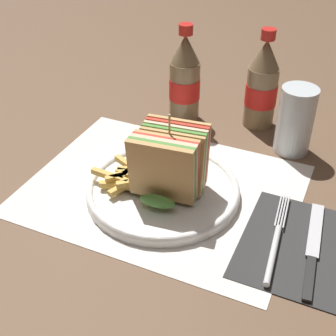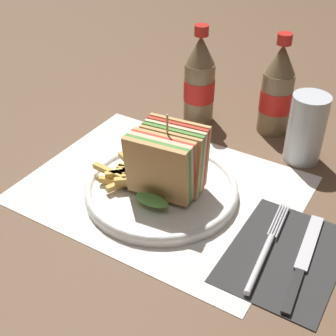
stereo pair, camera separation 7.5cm
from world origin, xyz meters
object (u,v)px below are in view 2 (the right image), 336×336
(knife, at_px, (303,261))
(coke_bottle_far, at_px, (277,92))
(club_sandwich, at_px, (167,163))
(coke_bottle_near, at_px, (199,81))
(glass_near, at_px, (305,133))
(fork, at_px, (264,253))
(plate_main, at_px, (162,189))

(knife, relative_size, coke_bottle_far, 1.00)
(club_sandwich, distance_m, coke_bottle_near, 0.27)
(coke_bottle_near, distance_m, glass_near, 0.23)
(knife, height_order, glass_near, glass_near)
(club_sandwich, relative_size, fork, 0.70)
(coke_bottle_far, bearing_deg, club_sandwich, -102.85)
(fork, relative_size, knife, 0.98)
(coke_bottle_near, relative_size, coke_bottle_far, 1.00)
(glass_near, bearing_deg, fork, -82.51)
(fork, bearing_deg, club_sandwich, 161.39)
(fork, height_order, glass_near, glass_near)
(fork, relative_size, glass_near, 1.53)
(plate_main, distance_m, coke_bottle_far, 0.31)
(knife, xyz_separation_m, coke_bottle_near, (-0.31, 0.28, 0.08))
(club_sandwich, xyz_separation_m, glass_near, (0.15, 0.22, -0.01))
(club_sandwich, xyz_separation_m, coke_bottle_near, (-0.08, 0.25, 0.02))
(knife, xyz_separation_m, glass_near, (-0.08, 0.25, 0.05))
(plate_main, distance_m, coke_bottle_near, 0.27)
(fork, height_order, coke_bottle_far, coke_bottle_far)
(plate_main, relative_size, glass_near, 1.98)
(fork, bearing_deg, plate_main, 161.23)
(club_sandwich, relative_size, coke_bottle_near, 0.69)
(coke_bottle_far, xyz_separation_m, glass_near, (0.08, -0.07, -0.03))
(fork, distance_m, coke_bottle_far, 0.36)
(coke_bottle_near, height_order, glass_near, coke_bottle_near)
(club_sandwich, distance_m, knife, 0.24)
(knife, bearing_deg, plate_main, 167.56)
(plate_main, xyz_separation_m, knife, (0.24, -0.03, -0.00))
(club_sandwich, bearing_deg, fork, -13.30)
(plate_main, height_order, coke_bottle_far, coke_bottle_far)
(coke_bottle_near, xyz_separation_m, glass_near, (0.23, -0.03, -0.03))
(plate_main, bearing_deg, fork, -13.46)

